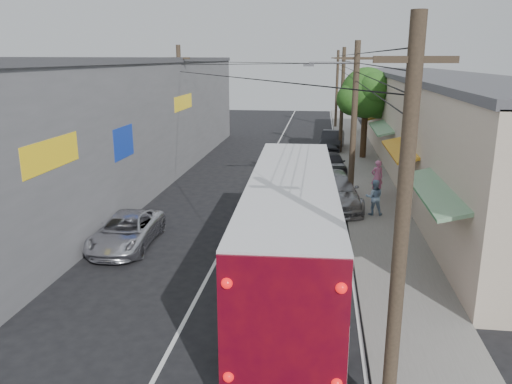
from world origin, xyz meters
TOP-DOWN VIEW (x-y plane):
  - ground at (0.00, 0.00)m, footprint 120.00×120.00m
  - sidewalk at (6.50, 20.00)m, footprint 3.00×80.00m
  - building_right at (10.99, 22.00)m, footprint 7.09×40.00m
  - building_left at (-8.50, 18.00)m, footprint 7.20×36.00m
  - utility_poles at (3.13, 20.33)m, footprint 11.80×45.28m
  - street_tree at (6.87, 26.02)m, footprint 4.40×4.00m
  - coach_bus at (2.83, 4.16)m, footprint 3.26×12.75m
  - jeepney at (-3.80, 6.76)m, footprint 2.30×4.65m
  - parked_suv at (4.35, 13.36)m, footprint 3.09×6.03m
  - parked_car_mid at (4.48, 21.20)m, footprint 2.00×3.94m
  - parked_car_far at (4.60, 29.42)m, footprint 2.15×4.82m
  - pedestrian_near at (6.73, 15.53)m, footprint 0.78×0.63m
  - pedestrian_far at (6.24, 11.86)m, footprint 0.82×0.64m

SIDE VIEW (x-z plane):
  - ground at x=0.00m, z-range 0.00..0.00m
  - sidewalk at x=6.50m, z-range 0.00..0.12m
  - jeepney at x=-3.80m, z-range 0.00..1.27m
  - parked_car_mid at x=4.48m, z-range 0.00..1.28m
  - parked_car_far at x=4.60m, z-range 0.00..1.54m
  - parked_suv at x=4.35m, z-range 0.00..1.68m
  - pedestrian_far at x=6.24m, z-range 0.12..1.80m
  - pedestrian_near at x=6.73m, z-range 0.12..1.98m
  - coach_bus at x=2.83m, z-range 0.06..3.71m
  - building_right at x=10.99m, z-range 0.03..6.28m
  - building_left at x=-8.50m, z-range 0.03..7.28m
  - utility_poles at x=3.13m, z-range 0.13..8.13m
  - street_tree at x=6.87m, z-range 1.37..7.97m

